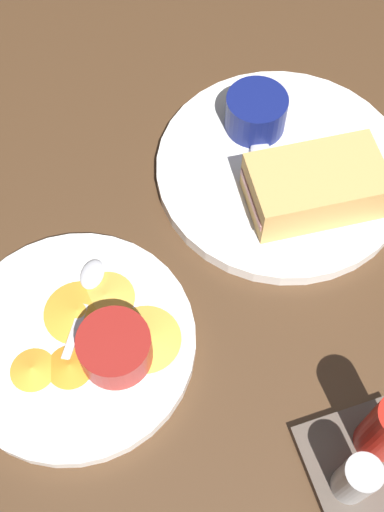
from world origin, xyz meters
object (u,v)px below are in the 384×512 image
object	(u,v)px
plate_chips_companion	(75,342)
ramekin_light_gravy	(115,348)
spoon_by_dark_ramekin	(261,162)
condiment_caddy	(371,451)
sandwich_half_near	(315,186)
ramekin_dark_sauce	(260,110)
spoon_by_gravy_ramekin	(89,291)
plate_sandwich_main	(282,170)

from	to	relation	value
plate_chips_companion	ramekin_light_gravy	size ratio (longest dim) A/B	3.42
spoon_by_dark_ramekin	ramekin_light_gravy	world-z (taller)	ramekin_light_gravy
condiment_caddy	ramekin_light_gravy	bearing A→B (deg)	-40.76
sandwich_half_near	spoon_by_dark_ramekin	size ratio (longest dim) A/B	1.40
spoon_by_dark_ramekin	ramekin_light_gravy	distance (cm)	25.29
ramekin_dark_sauce	ramekin_light_gravy	bearing A→B (deg)	44.09
sandwich_half_near	spoon_by_gravy_ramekin	size ratio (longest dim) A/B	1.50
spoon_by_dark_ramekin	plate_chips_companion	xyz separation A→B (cm)	(23.09, 12.92, -1.16)
spoon_by_gravy_ramekin	ramekin_dark_sauce	bearing A→B (deg)	-147.97
spoon_by_dark_ramekin	spoon_by_gravy_ramekin	world-z (taller)	same
spoon_by_gravy_ramekin	condiment_caddy	xyz separation A→B (cm)	(-18.15, 21.77, 1.44)
plate_chips_companion	ramekin_light_gravy	distance (cm)	5.14
ramekin_dark_sauce	plate_chips_companion	size ratio (longest dim) A/B	0.29
plate_sandwich_main	ramekin_light_gravy	size ratio (longest dim) A/B	4.08
plate_sandwich_main	sandwich_half_near	world-z (taller)	sandwich_half_near
plate_sandwich_main	sandwich_half_near	size ratio (longest dim) A/B	1.92
ramekin_light_gravy	plate_chips_companion	bearing A→B (deg)	-39.81
ramekin_dark_sauce	spoon_by_dark_ramekin	xyz separation A→B (cm)	(1.65, 5.05, -1.84)
spoon_by_gravy_ramekin	plate_chips_companion	bearing A→B (deg)	58.32
plate_sandwich_main	plate_chips_companion	bearing A→B (deg)	25.53
condiment_caddy	spoon_by_gravy_ramekin	bearing A→B (deg)	-50.17
ramekin_light_gravy	condiment_caddy	xyz separation A→B (cm)	(-17.33, 14.94, -0.17)
plate_sandwich_main	spoon_by_dark_ramekin	size ratio (longest dim) A/B	2.69
ramekin_dark_sauce	spoon_by_gravy_ramekin	bearing A→B (deg)	32.03
sandwich_half_near	condiment_caddy	world-z (taller)	condiment_caddy
sandwich_half_near	ramekin_light_gravy	distance (cm)	25.08
plate_sandwich_main	plate_chips_companion	xyz separation A→B (cm)	(25.19, 12.03, 0.00)
spoon_by_dark_ramekin	plate_chips_companion	distance (cm)	26.49
spoon_by_dark_ramekin	ramekin_light_gravy	bearing A→B (deg)	38.45
plate_sandwich_main	spoon_by_dark_ramekin	bearing A→B (deg)	-22.88
plate_sandwich_main	condiment_caddy	distance (cm)	30.20
sandwich_half_near	ramekin_light_gravy	world-z (taller)	sandwich_half_near
ramekin_dark_sauce	ramekin_light_gravy	xyz separation A→B (cm)	(21.41, 20.74, -0.23)
plate_sandwich_main	ramekin_light_gravy	xyz separation A→B (cm)	(21.87, 14.81, 2.78)
ramekin_dark_sauce	ramekin_light_gravy	distance (cm)	29.81
sandwich_half_near	ramekin_dark_sauce	distance (cm)	10.94
ramekin_dark_sauce	spoon_by_dark_ramekin	bearing A→B (deg)	71.92
spoon_by_dark_ramekin	ramekin_dark_sauce	bearing A→B (deg)	-108.08
plate_chips_companion	ramekin_light_gravy	bearing A→B (deg)	140.19
sandwich_half_near	spoon_by_gravy_ramekin	bearing A→B (deg)	7.38
sandwich_half_near	spoon_by_dark_ramekin	bearing A→B (deg)	-60.51
spoon_by_gravy_ramekin	condiment_caddy	distance (cm)	28.38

